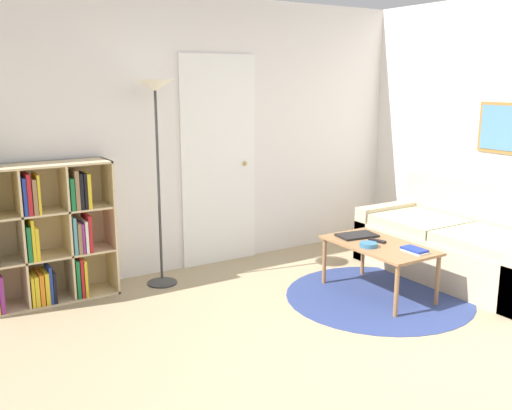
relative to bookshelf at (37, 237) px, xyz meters
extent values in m
plane|color=tan|center=(1.60, -2.47, -0.57)|extent=(14.00, 14.00, 0.00)
cube|color=silver|center=(1.60, 0.21, 0.73)|extent=(7.66, 0.05, 2.60)
cube|color=white|center=(1.80, 0.18, 0.47)|extent=(0.82, 0.02, 2.07)
sphere|color=tan|center=(2.08, 0.15, 0.43)|extent=(0.04, 0.04, 0.04)
cube|color=silver|center=(3.96, -1.14, 0.73)|extent=(0.05, 5.66, 2.60)
cube|color=olive|center=(3.92, -1.51, 0.82)|extent=(0.02, 0.61, 0.47)
cube|color=teal|center=(3.91, -1.51, 0.82)|extent=(0.01, 0.55, 0.41)
cylinder|color=navy|center=(2.49, -1.41, -0.56)|extent=(1.59, 1.59, 0.01)
cube|color=beige|center=(0.61, 0.00, 0.02)|extent=(0.02, 0.34, 1.17)
cube|color=beige|center=(0.06, 0.00, 0.59)|extent=(1.12, 0.34, 0.02)
cube|color=beige|center=(0.06, 0.00, -0.56)|extent=(1.12, 0.34, 0.02)
cube|color=beige|center=(0.06, 0.16, 0.02)|extent=(1.12, 0.02, 1.17)
cube|color=beige|center=(-0.12, 0.00, 0.02)|extent=(0.02, 0.32, 1.13)
cube|color=beige|center=(0.24, 0.00, 0.02)|extent=(0.02, 0.32, 1.13)
cube|color=beige|center=(0.06, 0.00, -0.17)|extent=(1.09, 0.32, 0.02)
cube|color=beige|center=(0.06, 0.00, 0.20)|extent=(1.09, 0.32, 0.02)
cube|color=#7F287A|center=(-0.32, -0.06, -0.40)|extent=(0.03, 0.21, 0.30)
cube|color=gold|center=(-0.09, -0.04, -0.42)|extent=(0.02, 0.25, 0.25)
cube|color=gold|center=(-0.06, -0.05, -0.42)|extent=(0.03, 0.23, 0.25)
cube|color=orange|center=(-0.02, -0.04, -0.42)|extent=(0.03, 0.25, 0.26)
cube|color=gold|center=(0.02, -0.04, -0.41)|extent=(0.03, 0.25, 0.27)
cube|color=navy|center=(0.05, -0.07, -0.39)|extent=(0.02, 0.19, 0.32)
cube|color=black|center=(0.08, -0.07, -0.42)|extent=(0.02, 0.19, 0.26)
cube|color=#196B38|center=(0.27, -0.03, -0.38)|extent=(0.03, 0.27, 0.33)
cube|color=#B21E23|center=(0.31, -0.06, -0.38)|extent=(0.02, 0.20, 0.34)
cube|color=gold|center=(0.34, -0.03, -0.39)|extent=(0.02, 0.26, 0.32)
cube|color=#196B38|center=(-0.09, -0.04, -0.02)|extent=(0.03, 0.26, 0.29)
cube|color=gold|center=(-0.05, -0.03, 0.00)|extent=(0.02, 0.27, 0.34)
cube|color=gold|center=(-0.03, -0.04, -0.03)|extent=(0.03, 0.24, 0.27)
cube|color=teal|center=(0.27, -0.06, -0.01)|extent=(0.03, 0.21, 0.31)
cube|color=olive|center=(0.31, -0.03, -0.03)|extent=(0.03, 0.27, 0.26)
cube|color=#7F287A|center=(0.34, -0.03, -0.04)|extent=(0.02, 0.27, 0.26)
cube|color=silver|center=(0.37, -0.06, -0.03)|extent=(0.02, 0.20, 0.27)
cube|color=#B21E23|center=(0.40, -0.04, -0.01)|extent=(0.03, 0.24, 0.32)
cube|color=navy|center=(-0.09, -0.05, 0.36)|extent=(0.03, 0.23, 0.30)
cube|color=#B21E23|center=(-0.05, -0.05, 0.38)|extent=(0.03, 0.22, 0.33)
cube|color=olive|center=(-0.01, -0.04, 0.36)|extent=(0.03, 0.24, 0.29)
cube|color=gold|center=(0.02, -0.05, 0.37)|extent=(0.02, 0.22, 0.32)
cube|color=#196B38|center=(0.28, -0.07, 0.35)|extent=(0.03, 0.20, 0.27)
cube|color=olive|center=(0.32, -0.07, 0.38)|extent=(0.03, 0.20, 0.33)
cube|color=black|center=(0.35, -0.03, 0.36)|extent=(0.03, 0.26, 0.30)
cube|color=black|center=(0.38, -0.07, 0.36)|extent=(0.02, 0.19, 0.30)
cube|color=gold|center=(0.41, -0.07, 0.36)|extent=(0.03, 0.19, 0.29)
cylinder|color=#333333|center=(1.03, -0.12, -0.56)|extent=(0.27, 0.27, 0.01)
cylinder|color=#333333|center=(1.03, -0.12, 0.35)|extent=(0.02, 0.02, 1.73)
cone|color=white|center=(1.03, -0.12, 1.21)|extent=(0.34, 0.34, 0.10)
cube|color=#CCB793|center=(3.47, -1.40, -0.37)|extent=(0.88, 1.87, 0.40)
cube|color=#CCB793|center=(3.83, -1.40, -0.14)|extent=(0.16, 1.87, 0.86)
cube|color=#CCB793|center=(3.47, -0.55, -0.30)|extent=(0.88, 0.16, 0.54)
cube|color=#B8B78E|center=(3.39, -1.79, -0.11)|extent=(0.68, 0.75, 0.10)
cube|color=#B8B78E|center=(3.39, -1.02, -0.11)|extent=(0.68, 0.75, 0.10)
cube|color=#996B42|center=(2.53, -1.35, -0.13)|extent=(0.55, 0.98, 0.02)
cylinder|color=#996B42|center=(2.29, -1.80, -0.35)|extent=(0.04, 0.04, 0.43)
cylinder|color=#996B42|center=(2.29, -0.90, -0.35)|extent=(0.04, 0.04, 0.43)
cylinder|color=#996B42|center=(2.76, -1.80, -0.35)|extent=(0.04, 0.04, 0.43)
cylinder|color=#996B42|center=(2.76, -0.90, -0.35)|extent=(0.04, 0.04, 0.43)
cube|color=black|center=(2.53, -1.07, -0.11)|extent=(0.37, 0.26, 0.02)
cylinder|color=teal|center=(2.39, -1.37, -0.10)|extent=(0.15, 0.15, 0.04)
cube|color=silver|center=(2.60, -1.68, -0.11)|extent=(0.12, 0.21, 0.01)
cube|color=navy|center=(2.61, -1.67, -0.10)|extent=(0.12, 0.21, 0.02)
cube|color=black|center=(2.56, -1.30, -0.11)|extent=(0.09, 0.16, 0.02)
camera|label=1|loc=(-0.85, -4.78, 1.26)|focal=40.00mm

